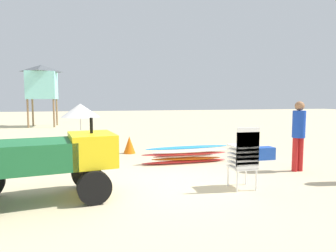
% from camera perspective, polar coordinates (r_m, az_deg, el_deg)
% --- Properties ---
extents(ground, '(80.00, 80.00, 0.00)m').
position_cam_1_polar(ground, '(6.63, -1.41, -10.99)').
color(ground, beige).
extents(utility_cart, '(2.70, 1.62, 1.50)m').
position_cam_1_polar(utility_cart, '(5.82, -22.35, -5.72)').
color(utility_cart, '#1E6B38').
rests_on(utility_cart, ground).
extents(stacked_plastic_chairs, '(0.48, 0.48, 1.29)m').
position_cam_1_polar(stacked_plastic_chairs, '(6.22, 14.57, -5.19)').
color(stacked_plastic_chairs, white).
rests_on(stacked_plastic_chairs, ground).
extents(surfboard_pile, '(2.68, 0.53, 0.48)m').
position_cam_1_polar(surfboard_pile, '(8.63, 3.67, -5.50)').
color(surfboard_pile, red).
rests_on(surfboard_pile, ground).
extents(lifeguard_near_center, '(0.32, 0.32, 1.79)m').
position_cam_1_polar(lifeguard_near_center, '(8.22, 23.88, -0.88)').
color(lifeguard_near_center, red).
rests_on(lifeguard_near_center, ground).
extents(lifeguard_tower, '(1.98, 1.98, 4.09)m').
position_cam_1_polar(lifeguard_tower, '(21.48, -23.15, 7.82)').
color(lifeguard_tower, olive).
rests_on(lifeguard_tower, ground).
extents(beach_umbrella_left, '(1.78, 1.78, 1.63)m').
position_cam_1_polar(beach_umbrella_left, '(14.34, -16.56, 2.90)').
color(beach_umbrella_left, beige).
rests_on(beach_umbrella_left, ground).
extents(traffic_cone_near, '(0.41, 0.41, 0.58)m').
position_cam_1_polar(traffic_cone_near, '(10.17, -7.46, -3.62)').
color(traffic_cone_near, orange).
rests_on(traffic_cone_near, ground).
extents(cooler_box, '(0.57, 0.38, 0.37)m').
position_cam_1_polar(cooler_box, '(9.60, 18.05, -5.00)').
color(cooler_box, blue).
rests_on(cooler_box, ground).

